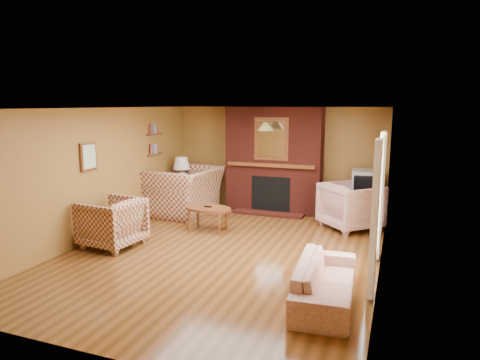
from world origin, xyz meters
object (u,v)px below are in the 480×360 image
at_px(side_table, 182,197).
at_px(floral_sofa, 325,281).
at_px(plaid_armchair, 112,223).
at_px(tv_stand, 364,207).
at_px(floral_armchair, 351,206).
at_px(crt_tv, 365,182).
at_px(table_lamp, 182,169).
at_px(fireplace, 274,161).
at_px(plaid_loveseat, 184,191).
at_px(coffee_table, 208,210).

bearing_deg(side_table, floral_sofa, -42.64).
relative_size(plaid_armchair, tv_stand, 1.56).
bearing_deg(tv_stand, floral_armchair, -109.82).
bearing_deg(crt_tv, side_table, -175.26).
bearing_deg(table_lamp, plaid_armchair, -87.01).
bearing_deg(floral_sofa, crt_tv, -5.90).
bearing_deg(fireplace, crt_tv, -5.30).
relative_size(plaid_armchair, side_table, 1.64).
bearing_deg(plaid_loveseat, fireplace, 119.38).
distance_m(floral_sofa, tv_stand, 4.04).
bearing_deg(tv_stand, crt_tv, -93.07).
relative_size(plaid_loveseat, tv_stand, 2.68).
distance_m(fireplace, floral_armchair, 2.16).
bearing_deg(floral_armchair, coffee_table, 69.77).
height_order(fireplace, crt_tv, fireplace).
bearing_deg(fireplace, plaid_loveseat, -154.00).
xyz_separation_m(floral_sofa, coffee_table, (-2.66, 2.23, 0.17)).
relative_size(plaid_loveseat, crt_tv, 2.73).
distance_m(floral_armchair, coffee_table, 2.84).
bearing_deg(floral_armchair, tv_stand, -60.58).
height_order(fireplace, floral_sofa, fireplace).
relative_size(fireplace, tv_stand, 3.99).
xyz_separation_m(coffee_table, crt_tv, (2.81, 1.80, 0.43)).
bearing_deg(coffee_table, tv_stand, 32.74).
height_order(fireplace, side_table, fireplace).
bearing_deg(fireplace, side_table, -165.71).
distance_m(plaid_armchair, side_table, 2.88).
bearing_deg(side_table, plaid_loveseat, -55.77).
distance_m(fireplace, tv_stand, 2.24).
height_order(floral_sofa, table_lamp, table_lamp).
xyz_separation_m(fireplace, tv_stand, (2.05, -0.18, -0.88)).
height_order(fireplace, table_lamp, fireplace).
relative_size(floral_sofa, side_table, 3.07).
relative_size(table_lamp, tv_stand, 1.10).
distance_m(plaid_loveseat, tv_stand, 3.97).
bearing_deg(crt_tv, floral_armchair, -106.88).
relative_size(floral_armchair, tv_stand, 1.69).
distance_m(fireplace, coffee_table, 2.26).
xyz_separation_m(floral_sofa, side_table, (-4.00, 3.68, 0.03)).
height_order(fireplace, plaid_loveseat, fireplace).
bearing_deg(coffee_table, table_lamp, 132.73).
bearing_deg(plaid_armchair, crt_tv, 134.80).
distance_m(plaid_loveseat, floral_armchair, 3.70).
xyz_separation_m(plaid_loveseat, tv_stand, (3.90, 0.72, -0.22)).
xyz_separation_m(plaid_loveseat, table_lamp, (-0.25, 0.37, 0.42)).
relative_size(coffee_table, tv_stand, 1.57).
distance_m(side_table, crt_tv, 4.20).
relative_size(plaid_loveseat, plaid_armchair, 1.72).
height_order(floral_sofa, crt_tv, crt_tv).
distance_m(plaid_loveseat, table_lamp, 0.61).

